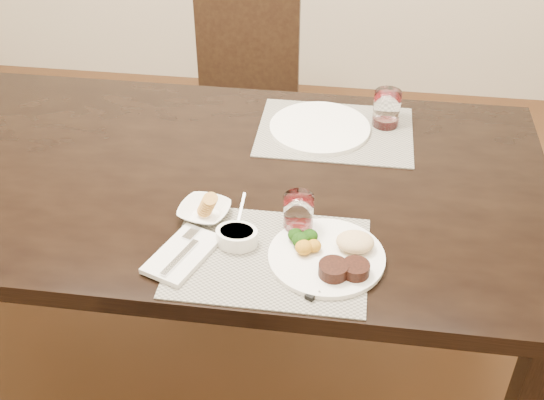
# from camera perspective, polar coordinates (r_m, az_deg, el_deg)

# --- Properties ---
(ground_plane) EXTENTS (4.50, 4.50, 0.00)m
(ground_plane) POSITION_cam_1_polar(r_m,az_deg,el_deg) (2.40, -5.96, -12.50)
(ground_plane) COLOR #432915
(ground_plane) RESTS_ON ground
(dining_table) EXTENTS (2.00, 1.00, 0.75)m
(dining_table) POSITION_cam_1_polar(r_m,az_deg,el_deg) (1.94, -7.19, 0.43)
(dining_table) COLOR black
(dining_table) RESTS_ON ground
(chair_far) EXTENTS (0.42, 0.42, 0.90)m
(chair_far) POSITION_cam_1_polar(r_m,az_deg,el_deg) (2.80, -2.35, 9.01)
(chair_far) COLOR black
(chair_far) RESTS_ON ground
(placemat_near) EXTENTS (0.46, 0.34, 0.00)m
(placemat_near) POSITION_cam_1_polar(r_m,az_deg,el_deg) (1.60, -0.23, -4.79)
(placemat_near) COLOR gray
(placemat_near) RESTS_ON dining_table
(placemat_far) EXTENTS (0.46, 0.34, 0.00)m
(placemat_far) POSITION_cam_1_polar(r_m,az_deg,el_deg) (2.06, 5.30, 5.72)
(placemat_far) COLOR gray
(placemat_far) RESTS_ON dining_table
(dinner_plate) EXTENTS (0.27, 0.27, 0.05)m
(dinner_plate) POSITION_cam_1_polar(r_m,az_deg,el_deg) (1.58, 5.05, -4.61)
(dinner_plate) COLOR white
(dinner_plate) RESTS_ON placemat_near
(napkin_fork) EXTENTS (0.17, 0.22, 0.02)m
(napkin_fork) POSITION_cam_1_polar(r_m,az_deg,el_deg) (1.60, -7.48, -4.50)
(napkin_fork) COLOR silver
(napkin_fork) RESTS_ON placemat_near
(steak_knife) EXTENTS (0.08, 0.22, 0.01)m
(steak_knife) POSITION_cam_1_polar(r_m,az_deg,el_deg) (1.54, 4.14, -6.54)
(steak_knife) COLOR silver
(steak_knife) RESTS_ON placemat_near
(cracker_bowl) EXTENTS (0.15, 0.15, 0.06)m
(cracker_bowl) POSITION_cam_1_polar(r_m,az_deg,el_deg) (1.71, -5.67, -0.93)
(cracker_bowl) COLOR white
(cracker_bowl) RESTS_ON placemat_near
(sauce_ramekin) EXTENTS (0.10, 0.15, 0.08)m
(sauce_ramekin) POSITION_cam_1_polar(r_m,az_deg,el_deg) (1.62, -2.95, -3.03)
(sauce_ramekin) COLOR white
(sauce_ramekin) RESTS_ON placemat_near
(wine_glass_near) EXTENTS (0.07, 0.07, 0.10)m
(wine_glass_near) POSITION_cam_1_polar(r_m,az_deg,el_deg) (1.64, 2.22, -1.29)
(wine_glass_near) COLOR white
(wine_glass_near) RESTS_ON placemat_near
(far_plate) EXTENTS (0.30, 0.30, 0.01)m
(far_plate) POSITION_cam_1_polar(r_m,az_deg,el_deg) (2.06, 4.02, 6.06)
(far_plate) COLOR white
(far_plate) RESTS_ON placemat_far
(wine_glass_far) EXTENTS (0.08, 0.08, 0.11)m
(wine_glass_far) POSITION_cam_1_polar(r_m,az_deg,el_deg) (2.09, 9.56, 7.41)
(wine_glass_far) COLOR white
(wine_glass_far) RESTS_ON placemat_far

